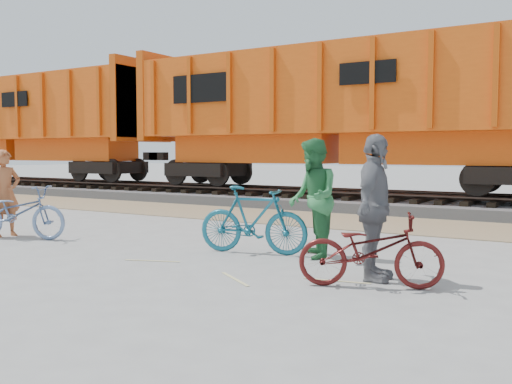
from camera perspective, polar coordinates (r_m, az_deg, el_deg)
ground at (r=9.09m, az=-2.18°, el=-6.72°), size 120.00×120.00×0.00m
gravel_strip at (r=13.96m, az=10.36°, el=-2.98°), size 120.00×3.00×0.02m
ballast_bed at (r=17.24m, az=14.51°, el=-1.25°), size 120.00×4.00×0.30m
track at (r=17.22m, az=14.53°, el=-0.18°), size 120.00×2.60×0.24m
hopper_car_left at (r=27.42m, az=-22.01°, el=6.46°), size 14.00×3.13×4.65m
hopper_car_center at (r=17.89m, az=8.52°, el=8.18°), size 14.00×3.13×4.65m
bicycle_blue at (r=12.02m, az=-22.75°, el=-1.89°), size 2.10×1.39×1.04m
bicycle_teal at (r=9.48m, az=-0.30°, el=-2.81°), size 1.95×0.90×1.13m
bicycle_maroon at (r=7.28m, az=11.39°, el=-5.73°), size 1.89×1.24×0.94m
person_solo at (r=12.45m, az=-23.78°, el=-0.11°), size 0.49×0.68×1.74m
person_man at (r=9.15m, az=5.71°, el=-0.61°), size 1.13×1.18×1.92m
person_woman at (r=7.62m, az=11.75°, el=-1.54°), size 0.61×1.18×1.93m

